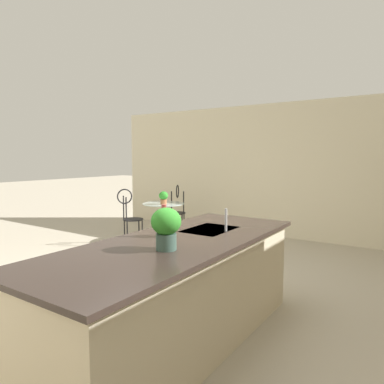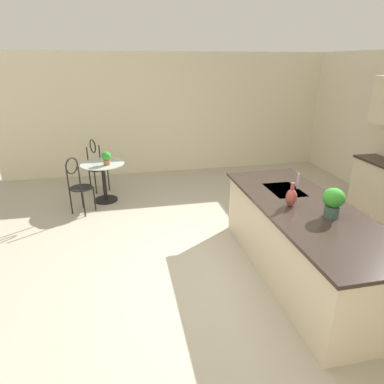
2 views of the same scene
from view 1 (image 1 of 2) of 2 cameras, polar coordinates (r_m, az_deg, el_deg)
The scene contains 10 objects.
ground_plane at distance 4.09m, azimuth -9.93°, elevation -17.86°, with size 40.00×40.00×0.00m, color #B2A893.
wall_left_window at distance 7.44m, azimuth 13.20°, elevation 3.38°, with size 0.12×7.80×2.70m, color beige.
kitchen_island at distance 3.20m, azimuth -2.44°, elevation -15.70°, with size 2.80×1.06×0.92m.
bistro_table at distance 6.87m, azimuth -4.59°, elevation -4.25°, with size 0.80×0.80×0.74m.
chair_near_window at distance 6.73m, azimuth -9.95°, elevation -3.44°, with size 0.53×0.53×1.04m.
chair_by_island at distance 7.46m, azimuth -2.45°, elevation -2.46°, with size 0.52×0.51×1.04m.
sink_faucet at distance 3.40m, azimuth 5.48°, elevation -4.50°, with size 0.02×0.02×0.22m, color #B2B5BA.
potted_plant_on_table at distance 6.67m, azimuth -4.60°, elevation -0.79°, with size 0.17×0.17×0.24m.
potted_plant_counter_near at distance 2.71m, azimuth -4.19°, elevation -5.44°, with size 0.23×0.23×0.33m.
vase_on_counter at distance 3.18m, azimuth -4.52°, elevation -5.20°, with size 0.13×0.13×0.29m.
Camera 1 is at (2.70, 2.61, 1.63)m, focal length 33.18 mm.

